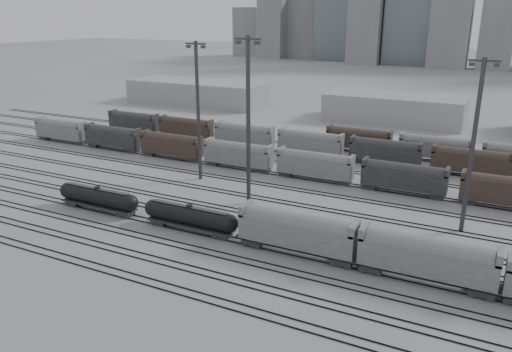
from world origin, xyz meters
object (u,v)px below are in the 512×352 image
at_px(tank_car_b, 190,216).
at_px(hopper_car_a, 297,230).
at_px(light_mast_c, 248,119).
at_px(tank_car_a, 98,197).
at_px(hopper_car_b, 427,256).

bearing_deg(tank_car_b, hopper_car_a, 0.00).
relative_size(hopper_car_a, light_mast_c, 0.58).
bearing_deg(light_mast_c, hopper_car_a, -43.67).
relative_size(tank_car_a, light_mast_c, 0.58).
height_order(tank_car_b, light_mast_c, light_mast_c).
bearing_deg(hopper_car_b, light_mast_c, 156.04).
distance_m(tank_car_a, hopper_car_a, 35.30).
bearing_deg(tank_car_b, light_mast_c, 79.13).
height_order(hopper_car_a, hopper_car_b, hopper_car_a).
bearing_deg(hopper_car_a, hopper_car_b, 0.00).
distance_m(hopper_car_a, light_mast_c, 23.01).
height_order(hopper_car_b, light_mast_c, light_mast_c).
relative_size(hopper_car_b, light_mast_c, 0.58).
xyz_separation_m(hopper_car_a, light_mast_c, (-14.54, 13.88, 11.21)).
xyz_separation_m(hopper_car_a, hopper_car_b, (16.70, 0.00, -0.02)).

